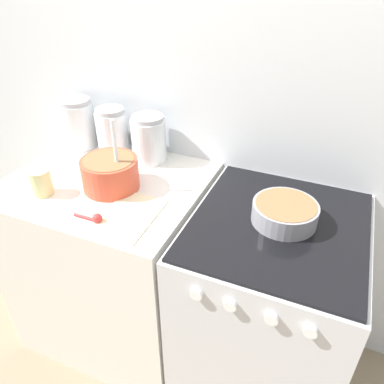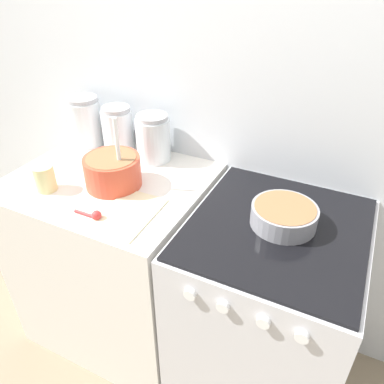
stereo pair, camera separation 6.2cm
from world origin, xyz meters
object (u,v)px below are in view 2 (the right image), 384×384
Objects in this scene: mixing_bowl at (113,169)px; storage_jar_middle at (118,133)px; stove at (264,312)px; baking_pan at (284,215)px; storage_jar_left at (86,124)px; tin_can at (45,178)px; storage_jar_right at (153,141)px.

storage_jar_middle is (-0.16, 0.27, 0.02)m from mixing_bowl.
stove is 0.49m from baking_pan.
storage_jar_left is 0.44m from tin_can.
stove is at bearing -121.99° from baking_pan.
storage_jar_right is (0.19, 0.00, -0.00)m from storage_jar_middle.
tin_can is at bearing -121.31° from storage_jar_right.
storage_jar_left is 1.08× the size of storage_jar_middle.
mixing_bowl is 0.27m from tin_can.
mixing_bowl is (-0.68, -0.03, 0.53)m from stove.
tin_can is (-0.22, -0.15, -0.02)m from mixing_bowl.
storage_jar_middle is 2.07× the size of tin_can.
storage_jar_left is 2.22× the size of tin_can.
storage_jar_right reaches higher than baking_pan.
storage_jar_right is at bearing 161.32° from baking_pan.
tin_can is at bearing -98.45° from storage_jar_middle.
mixing_bowl reaches higher than baking_pan.
mixing_bowl is at bearing -96.44° from storage_jar_right.
baking_pan is 0.93m from tin_can.
storage_jar_middle is (0.19, 0.00, -0.01)m from storage_jar_left.
storage_jar_right is (-0.65, 0.24, 0.54)m from stove.
stove is at bearing -15.98° from storage_jar_middle.
storage_jar_left is 0.19m from storage_jar_middle.
storage_jar_middle is at bearing 164.02° from stove.
mixing_bowl is at bearing -177.64° from stove.
storage_jar_right reaches higher than stove.
storage_jar_right is 0.49m from tin_can.
storage_jar_middle is at bearing 81.55° from tin_can.
mixing_bowl is 0.69m from baking_pan.
storage_jar_middle reaches higher than stove.
baking_pan is 2.17× the size of tin_can.
baking_pan is 1.08× the size of storage_jar_right.
storage_jar_left reaches higher than tin_can.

